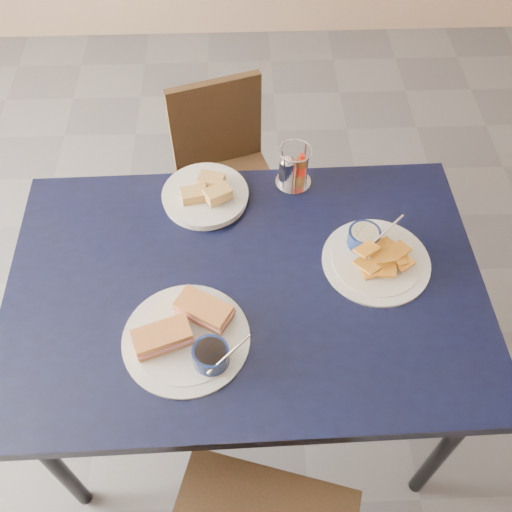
{
  "coord_description": "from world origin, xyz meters",
  "views": [
    {
      "loc": [
        -0.2,
        -0.78,
        2.03
      ],
      "look_at": [
        -0.16,
        0.12,
        0.82
      ],
      "focal_mm": 40.0,
      "sensor_mm": 36.0,
      "label": 1
    }
  ],
  "objects_px": {
    "condiment_caddy": "(292,169)",
    "bread_basket": "(206,195)",
    "plantain_plate": "(374,254)",
    "sandwich_plate": "(189,335)",
    "dining_table": "(246,296)",
    "chair_far": "(229,163)"
  },
  "relations": [
    {
      "from": "chair_far",
      "to": "plantain_plate",
      "type": "xyz_separation_m",
      "value": [
        0.41,
        -0.72,
        0.33
      ]
    },
    {
      "from": "dining_table",
      "to": "sandwich_plate",
      "type": "distance_m",
      "value": 0.23
    },
    {
      "from": "bread_basket",
      "to": "dining_table",
      "type": "bearing_deg",
      "value": -70.64
    },
    {
      "from": "bread_basket",
      "to": "condiment_caddy",
      "type": "distance_m",
      "value": 0.27
    },
    {
      "from": "chair_far",
      "to": "condiment_caddy",
      "type": "bearing_deg",
      "value": -64.19
    },
    {
      "from": "plantain_plate",
      "to": "sandwich_plate",
      "type": "bearing_deg",
      "value": -154.49
    },
    {
      "from": "chair_far",
      "to": "plantain_plate",
      "type": "distance_m",
      "value": 0.89
    },
    {
      "from": "dining_table",
      "to": "condiment_caddy",
      "type": "distance_m",
      "value": 0.42
    },
    {
      "from": "sandwich_plate",
      "to": "condiment_caddy",
      "type": "bearing_deg",
      "value": 61.2
    },
    {
      "from": "plantain_plate",
      "to": "dining_table",
      "type": "bearing_deg",
      "value": -168.15
    },
    {
      "from": "dining_table",
      "to": "chair_far",
      "type": "xyz_separation_m",
      "value": [
        -0.05,
        0.79,
        -0.25
      ]
    },
    {
      "from": "dining_table",
      "to": "plantain_plate",
      "type": "relative_size",
      "value": 4.37
    },
    {
      "from": "sandwich_plate",
      "to": "plantain_plate",
      "type": "height_order",
      "value": "same"
    },
    {
      "from": "plantain_plate",
      "to": "condiment_caddy",
      "type": "distance_m",
      "value": 0.37
    },
    {
      "from": "condiment_caddy",
      "to": "bread_basket",
      "type": "bearing_deg",
      "value": -166.98
    },
    {
      "from": "sandwich_plate",
      "to": "condiment_caddy",
      "type": "relative_size",
      "value": 2.4
    },
    {
      "from": "sandwich_plate",
      "to": "plantain_plate",
      "type": "bearing_deg",
      "value": 25.51
    },
    {
      "from": "dining_table",
      "to": "sandwich_plate",
      "type": "relative_size",
      "value": 4.01
    },
    {
      "from": "chair_far",
      "to": "condiment_caddy",
      "type": "distance_m",
      "value": 0.59
    },
    {
      "from": "dining_table",
      "to": "chair_far",
      "type": "relative_size",
      "value": 1.71
    },
    {
      "from": "sandwich_plate",
      "to": "bread_basket",
      "type": "height_order",
      "value": "sandwich_plate"
    },
    {
      "from": "chair_far",
      "to": "condiment_caddy",
      "type": "height_order",
      "value": "condiment_caddy"
    }
  ]
}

